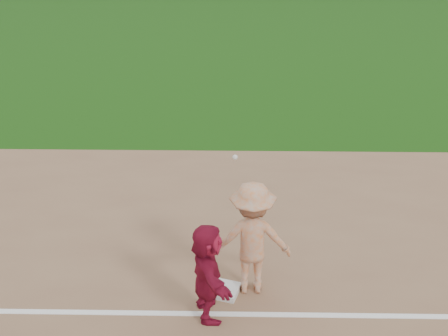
{
  "coord_description": "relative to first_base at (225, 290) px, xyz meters",
  "views": [
    {
      "loc": [
        0.16,
        -7.27,
        5.67
      ],
      "look_at": [
        0.0,
        1.5,
        1.3
      ],
      "focal_mm": 45.0,
      "sensor_mm": 36.0,
      "label": 1
    }
  ],
  "objects": [
    {
      "name": "ground",
      "position": [
        -0.04,
        0.3,
        -0.07
      ],
      "size": [
        160.0,
        160.0,
        0.0
      ],
      "primitive_type": "plane",
      "color": "#17460D",
      "rests_on": "ground"
    },
    {
      "name": "foul_line",
      "position": [
        -0.04,
        -0.5,
        -0.04
      ],
      "size": [
        60.0,
        0.1,
        0.01
      ],
      "primitive_type": "cube",
      "color": "white",
      "rests_on": "infield_dirt"
    },
    {
      "name": "first_base",
      "position": [
        0.0,
        0.0,
        0.0
      ],
      "size": [
        0.53,
        0.53,
        0.1
      ],
      "primitive_type": "cube",
      "rotation": [
        0.0,
        0.0,
        -0.3
      ],
      "color": "silver",
      "rests_on": "infield_dirt"
    },
    {
      "name": "base_runner",
      "position": [
        -0.24,
        -0.49,
        0.72
      ],
      "size": [
        0.75,
        1.48,
        1.53
      ],
      "primitive_type": "imported",
      "rotation": [
        0.0,
        0.0,
        1.79
      ],
      "color": "maroon",
      "rests_on": "infield_dirt"
    },
    {
      "name": "first_base_play",
      "position": [
        0.41,
        0.13,
        0.88
      ],
      "size": [
        1.21,
        0.71,
        2.35
      ],
      "color": "#ACACAF",
      "rests_on": "infield_dirt"
    }
  ]
}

